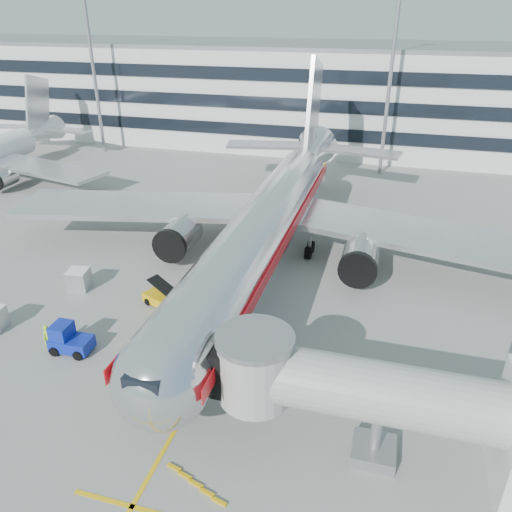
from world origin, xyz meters
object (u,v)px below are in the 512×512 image
(main_jet, at_px, (270,218))
(belt_loader, at_px, (168,301))
(cargo_container_right, at_px, (79,279))
(ramp_worker, at_px, (48,337))
(baggage_tug, at_px, (69,340))

(main_jet, bearing_deg, belt_loader, -119.92)
(cargo_container_right, xyz_separation_m, ramp_worker, (2.68, -7.59, 0.05))
(belt_loader, distance_m, baggage_tug, 7.84)
(baggage_tug, xyz_separation_m, cargo_container_right, (-4.13, 7.42, -0.03))
(baggage_tug, height_order, cargo_container_right, baggage_tug)
(main_jet, height_order, baggage_tug, main_jet)
(baggage_tug, relative_size, cargo_container_right, 1.49)
(belt_loader, xyz_separation_m, ramp_worker, (-5.55, -6.84, 0.29))
(belt_loader, xyz_separation_m, baggage_tug, (-4.10, -6.67, 0.27))
(main_jet, relative_size, baggage_tug, 18.58)
(baggage_tug, bearing_deg, belt_loader, 58.41)
(main_jet, height_order, cargo_container_right, main_jet)
(baggage_tug, xyz_separation_m, ramp_worker, (-1.45, -0.17, 0.02))
(belt_loader, height_order, cargo_container_right, belt_loader)
(cargo_container_right, bearing_deg, ramp_worker, -70.53)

